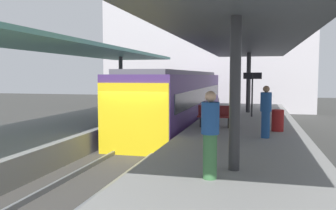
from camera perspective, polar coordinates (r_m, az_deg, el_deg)
The scene contains 16 objects.
ground_plane at distance 13.70m, azimuth -4.47°, elevation -8.17°, with size 80.00×80.00×0.00m, color #383835.
platform_left at distance 15.22m, azimuth -18.23°, elevation -5.18°, with size 4.40×28.00×1.00m, color gray.
platform_right at distance 12.93m, azimuth 11.82°, elevation -6.78°, with size 4.40×28.00×1.00m, color gray.
track_ballast at distance 13.68m, azimuth -4.47°, elevation -7.77°, with size 3.20×28.00×0.20m, color #423F3D.
rail_near_side at distance 13.89m, azimuth -7.32°, elevation -6.89°, with size 0.08×28.00×0.14m, color slate.
rail_far_side at distance 13.44m, azimuth -1.54°, elevation -7.24°, with size 0.08×28.00×0.14m, color slate.
commuter_train at distance 20.28m, azimuth 1.88°, elevation 0.98°, with size 2.78×15.89×3.10m.
canopy_left at distance 16.25m, azimuth -15.92°, elevation 8.67°, with size 4.18×21.00×3.35m.
canopy_right at distance 14.13m, azimuth 12.31°, elevation 9.90°, with size 4.18×21.00×3.48m.
platform_bench at distance 14.34m, azimuth 7.58°, elevation -1.69°, with size 1.40×0.41×0.86m.
platform_sign at distance 18.26m, azimuth 13.36°, elevation 3.25°, with size 0.90×0.08×2.21m.
litter_bin at distance 13.81m, azimuth 17.16°, elevation -2.37°, with size 0.44×0.44×0.80m, color maroon.
passenger_near_bench at distance 7.12m, azimuth 6.77°, elevation -4.54°, with size 0.36×0.36×1.76m.
passenger_mid_platform at distance 20.05m, azimuth -7.89°, elevation 1.46°, with size 0.36×0.36×1.78m.
passenger_far_end at distance 12.14m, azimuth 15.40°, elevation -0.91°, with size 0.36×0.36×1.73m.
station_building_backdrop at distance 33.05m, azimuth 6.44°, elevation 8.95°, with size 18.00×6.00×11.00m, color #B7B2B7.
Camera 1 is at (4.25, -12.66, 3.06)m, focal length 38.04 mm.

